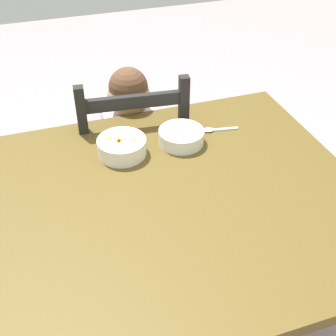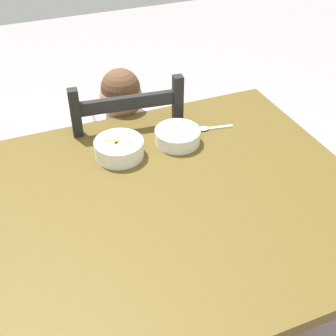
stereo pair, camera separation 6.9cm
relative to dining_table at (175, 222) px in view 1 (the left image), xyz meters
The scene contains 6 objects.
dining_table is the anchor object (origin of this frame).
dining_chair 0.61m from the dining_table, 89.68° to the left, with size 0.46×0.46×0.96m.
child_figure 0.56m from the dining_table, 89.07° to the left, with size 0.32×0.32×0.94m.
bowl_of_peas 0.32m from the dining_table, 66.38° to the left, with size 0.16×0.16×0.05m.
bowl_of_carrots 0.32m from the dining_table, 110.26° to the left, with size 0.17×0.17×0.06m.
spoon 0.42m from the dining_table, 49.66° to the left, with size 0.14×0.04×0.01m.
Camera 1 is at (-0.35, -0.98, 1.69)m, focal length 48.12 mm.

